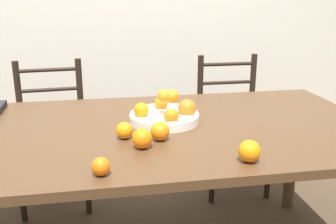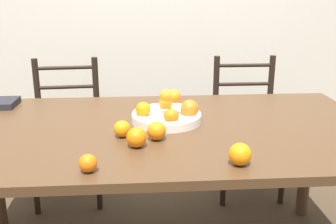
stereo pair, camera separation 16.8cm
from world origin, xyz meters
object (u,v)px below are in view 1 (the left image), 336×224
chair_left (52,135)px  orange_loose_0 (125,130)px  fruit_bowl (165,114)px  orange_loose_2 (249,151)px  orange_loose_4 (142,139)px  orange_loose_3 (101,167)px  orange_loose_1 (160,131)px  chair_right (232,125)px

chair_left → orange_loose_0: bearing=-70.5°
fruit_bowl → chair_left: chair_left is taller
orange_loose_2 → orange_loose_4: size_ratio=1.01×
orange_loose_3 → chair_left: (-0.30, 1.23, -0.33)m
orange_loose_1 → chair_left: 1.15m
fruit_bowl → chair_right: bearing=51.5°
fruit_bowl → orange_loose_2: size_ratio=4.06×
orange_loose_3 → orange_loose_4: size_ratio=0.79×
orange_loose_0 → chair_left: size_ratio=0.08×
orange_loose_2 → chair_right: 1.32m
orange_loose_1 → orange_loose_2: 0.38m
orange_loose_0 → orange_loose_4: (0.06, -0.11, 0.00)m
fruit_bowl → orange_loose_4: bearing=-115.4°
orange_loose_1 → orange_loose_3: 0.37m
orange_loose_1 → chair_right: chair_right is taller
chair_left → orange_loose_1: bearing=-64.8°
orange_loose_4 → chair_left: 1.17m
orange_loose_1 → chair_left: (-0.54, 0.96, -0.33)m
fruit_bowl → orange_loose_0: bearing=-137.7°
fruit_bowl → chair_left: bearing=129.2°
chair_right → fruit_bowl: bearing=-128.1°
orange_loose_2 → chair_left: 1.50m
orange_loose_0 → orange_loose_1: size_ratio=0.90×
orange_loose_0 → orange_loose_3: bearing=-107.3°
orange_loose_2 → orange_loose_4: 0.40m
fruit_bowl → orange_loose_4: fruit_bowl is taller
orange_loose_2 → orange_loose_3: orange_loose_2 is taller
orange_loose_0 → orange_loose_2: bearing=-36.4°
orange_loose_1 → orange_loose_2: orange_loose_2 is taller
fruit_bowl → orange_loose_3: fruit_bowl is taller
orange_loose_3 → orange_loose_4: bearing=52.4°
fruit_bowl → orange_loose_2: (0.21, -0.48, 0.00)m
orange_loose_4 → chair_left: chair_left is taller
orange_loose_1 → orange_loose_4: bearing=-138.2°
chair_left → chair_right: size_ratio=1.00×
orange_loose_3 → chair_left: bearing=103.6°
orange_loose_2 → orange_loose_4: bearing=151.9°
fruit_bowl → orange_loose_2: 0.53m
orange_loose_4 → chair_right: size_ratio=0.09×
orange_loose_1 → chair_left: bearing=119.2°
orange_loose_0 → orange_loose_2: 0.51m
orange_loose_4 → chair_right: chair_right is taller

